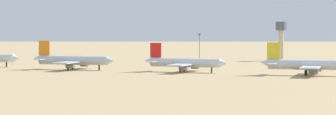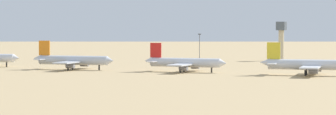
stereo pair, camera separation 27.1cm
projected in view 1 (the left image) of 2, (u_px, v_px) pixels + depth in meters
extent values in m
plane|color=tan|center=(166.00, 75.00, 325.49)|extent=(4000.00, 4000.00, 0.00)
pyramid|color=gray|center=(128.00, 12.00, 1605.80)|extent=(460.14, 384.48, 96.94)
cone|color=silver|center=(16.00, 58.00, 389.43)|extent=(3.63, 4.34, 3.95)
cylinder|color=black|center=(7.00, 65.00, 391.11)|extent=(0.73, 0.73, 2.29)
cylinder|color=silver|center=(73.00, 60.00, 364.57)|extent=(34.35, 8.26, 4.26)
cone|color=silver|center=(110.00, 61.00, 358.95)|extent=(3.65, 4.40, 4.05)
cone|color=silver|center=(37.00, 58.00, 370.16)|extent=(4.66, 4.10, 3.62)
cube|color=orange|center=(44.00, 48.00, 368.85)|extent=(5.56, 1.18, 6.92)
cube|color=silver|center=(48.00, 59.00, 373.12)|extent=(4.24, 7.59, 0.38)
cube|color=silver|center=(40.00, 59.00, 365.01)|extent=(4.24, 7.59, 0.38)
cube|color=silver|center=(75.00, 62.00, 364.27)|extent=(11.22, 34.70, 0.60)
cylinder|color=slate|center=(85.00, 64.00, 371.61)|extent=(4.08, 2.78, 2.34)
cylinder|color=slate|center=(70.00, 66.00, 356.40)|extent=(4.08, 2.78, 2.34)
cylinder|color=black|center=(99.00, 68.00, 360.78)|extent=(0.75, 0.75, 2.34)
cylinder|color=black|center=(73.00, 67.00, 367.62)|extent=(0.75, 0.75, 2.34)
cylinder|color=black|center=(68.00, 68.00, 362.75)|extent=(0.75, 0.75, 2.34)
cylinder|color=silver|center=(185.00, 63.00, 346.45)|extent=(32.54, 5.44, 4.05)
cone|color=silver|center=(223.00, 63.00, 339.86)|extent=(3.20, 3.97, 3.85)
cone|color=silver|center=(149.00, 60.00, 353.01)|extent=(4.19, 3.61, 3.44)
cube|color=red|center=(156.00, 50.00, 351.53)|extent=(5.28, 0.73, 6.58)
cube|color=silver|center=(159.00, 61.00, 355.48)|extent=(3.53, 7.02, 0.36)
cube|color=silver|center=(152.00, 61.00, 347.98)|extent=(3.53, 7.02, 0.36)
cube|color=silver|center=(187.00, 64.00, 346.09)|extent=(8.27, 32.66, 0.57)
cylinder|color=slate|center=(195.00, 66.00, 352.81)|extent=(3.74, 2.38, 2.23)
cylinder|color=slate|center=(183.00, 68.00, 338.74)|extent=(3.74, 2.38, 2.23)
cylinder|color=black|center=(212.00, 70.00, 341.97)|extent=(0.71, 0.71, 2.23)
cylinder|color=black|center=(184.00, 69.00, 349.39)|extent=(0.71, 0.71, 2.23)
cylinder|color=black|center=(180.00, 70.00, 344.89)|extent=(0.71, 0.71, 2.23)
cylinder|color=silver|center=(310.00, 65.00, 322.78)|extent=(34.55, 9.44, 4.29)
cone|color=silver|center=(265.00, 63.00, 327.80)|extent=(4.79, 4.25, 3.64)
cube|color=yellow|center=(274.00, 51.00, 326.61)|extent=(5.59, 1.37, 6.97)
cube|color=silver|center=(275.00, 63.00, 330.94)|extent=(4.50, 7.72, 0.39)
cube|color=silver|center=(272.00, 64.00, 322.70)|extent=(4.50, 7.72, 0.39)
cube|color=silver|center=(313.00, 66.00, 322.51)|extent=(12.41, 35.01, 0.60)
cylinder|color=slate|center=(317.00, 69.00, 330.02)|extent=(4.17, 2.92, 2.36)
cylinder|color=slate|center=(313.00, 71.00, 314.55)|extent=(4.17, 2.92, 2.36)
cylinder|color=black|center=(307.00, 72.00, 325.82)|extent=(0.75, 0.75, 2.36)
cylinder|color=black|center=(305.00, 73.00, 320.88)|extent=(0.75, 0.75, 2.36)
cylinder|color=#C6B793|center=(281.00, 45.00, 460.70)|extent=(3.20, 3.20, 17.85)
cube|color=#4C5660|center=(281.00, 26.00, 460.23)|extent=(5.20, 5.20, 5.04)
cylinder|color=#59595E|center=(199.00, 47.00, 468.33)|extent=(0.36, 0.36, 15.21)
cube|color=#333333|center=(199.00, 34.00, 468.01)|extent=(1.80, 0.50, 0.50)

